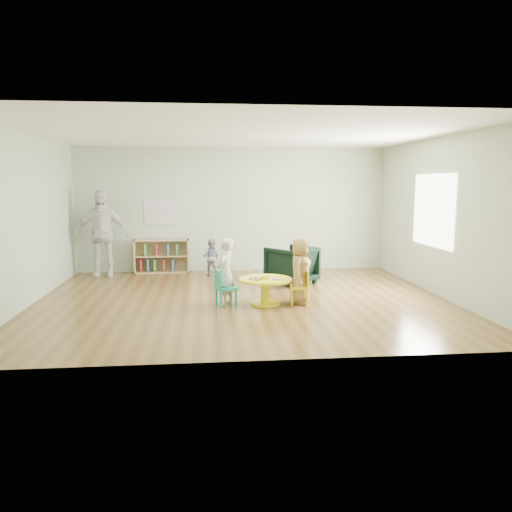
# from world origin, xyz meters

# --- Properties ---
(room) EXTENTS (7.10, 7.00, 2.80)m
(room) POSITION_xyz_m (0.01, 0.00, 1.89)
(room) COLOR brown
(room) RESTS_ON ground
(activity_table) EXTENTS (0.87, 0.87, 0.48)m
(activity_table) POSITION_xyz_m (0.35, -0.36, 0.30)
(activity_table) COLOR yellow
(activity_table) RESTS_ON ground
(kid_chair_left) EXTENTS (0.39, 0.39, 0.59)m
(kid_chair_left) POSITION_xyz_m (-0.34, -0.41, 0.32)
(kid_chair_left) COLOR teal
(kid_chair_left) RESTS_ON ground
(kid_chair_right) EXTENTS (0.35, 0.35, 0.58)m
(kid_chair_right) POSITION_xyz_m (0.96, -0.41, 0.31)
(kid_chair_right) COLOR yellow
(kid_chair_right) RESTS_ON ground
(bookshelf) EXTENTS (1.20, 0.30, 0.75)m
(bookshelf) POSITION_xyz_m (-1.61, 2.86, 0.37)
(bookshelf) COLOR tan
(bookshelf) RESTS_ON ground
(alphabet_poster) EXTENTS (0.74, 0.01, 0.54)m
(alphabet_poster) POSITION_xyz_m (-1.60, 2.98, 1.35)
(alphabet_poster) COLOR silver
(alphabet_poster) RESTS_ON ground
(armchair) EXTENTS (1.14, 1.15, 0.76)m
(armchair) POSITION_xyz_m (1.08, 1.31, 0.38)
(armchair) COLOR black
(armchair) RESTS_ON ground
(child_left) EXTENTS (0.41, 0.48, 1.10)m
(child_left) POSITION_xyz_m (-0.30, -0.33, 0.55)
(child_left) COLOR silver
(child_left) RESTS_ON ground
(child_right) EXTENTS (0.54, 0.64, 1.11)m
(child_right) POSITION_xyz_m (0.94, -0.36, 0.55)
(child_right) COLOR yellow
(child_right) RESTS_ON ground
(toddler) EXTENTS (0.47, 0.42, 0.80)m
(toddler) POSITION_xyz_m (-0.50, 2.38, 0.40)
(toddler) COLOR #1A1F43
(toddler) RESTS_ON ground
(adult_caretaker) EXTENTS (1.12, 0.53, 1.86)m
(adult_caretaker) POSITION_xyz_m (-2.83, 2.50, 0.93)
(adult_caretaker) COLOR silver
(adult_caretaker) RESTS_ON ground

